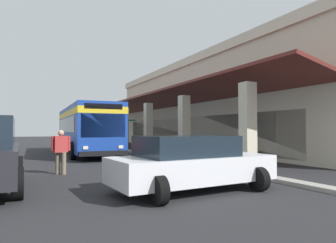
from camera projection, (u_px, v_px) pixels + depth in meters
The scene contains 7 objects.
ground at pixel (195, 150), 24.01m from camera, with size 120.00×120.00×0.00m, color #262628.
curb_strip at pixel (130, 151), 21.89m from camera, with size 32.98×0.50×0.12m, color #9E998E.
plaza_building at pixel (234, 107), 26.29m from camera, with size 27.78×14.07×7.25m.
transit_bus at pixel (86, 127), 20.15m from camera, with size 11.29×3.09×3.34m.
parked_sedan_white at pixel (191, 163), 7.93m from camera, with size 2.62×4.50×1.47m.
pedestrian at pixel (61, 150), 10.95m from camera, with size 0.35×0.67×1.62m.
potted_palm at pixel (124, 141), 26.39m from camera, with size 1.85×1.88×2.59m.
Camera 1 is at (20.57, -4.68, 1.62)m, focal length 31.94 mm.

